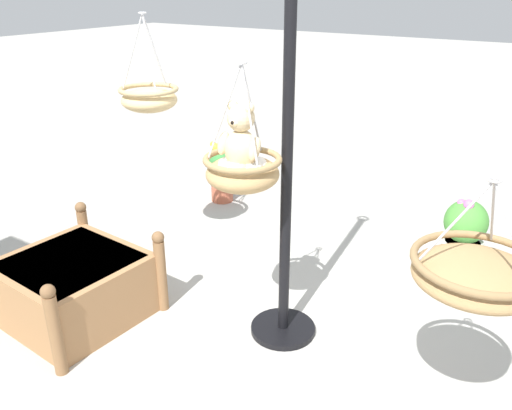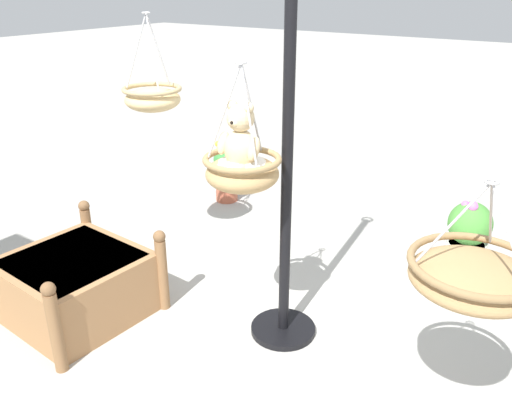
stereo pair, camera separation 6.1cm
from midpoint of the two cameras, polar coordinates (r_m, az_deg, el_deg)
name	(u,v)px [view 1 (the left image)]	position (r m, az deg, el deg)	size (l,w,h in m)	color
ground_plane	(263,329)	(3.74, 0.33, -13.31)	(40.00, 40.00, 0.00)	#ADAAA3
display_pole_central	(285,225)	(3.31, 2.68, -2.23)	(0.44, 0.44, 2.55)	black
hanging_basket_with_teddy	(243,171)	(3.04, -2.04, 3.71)	(0.46, 0.46, 0.73)	tan
teddy_bear	(240,142)	(2.96, -2.33, 6.79)	(0.28, 0.24, 0.40)	#D1B789
hanging_basket_left_high	(477,273)	(2.56, 22.15, -6.86)	(0.60, 0.60, 0.55)	#A37F51
hanging_basket_right_low	(149,98)	(4.22, -11.91, 11.28)	(0.46, 0.46, 0.73)	tan
wooden_planter_box	(73,285)	(3.97, -19.58, -8.19)	(1.01, 1.00, 0.63)	#9E7047
potted_plant_tall_leafy	(222,171)	(5.65, -4.05, 3.71)	(0.27, 0.27, 0.67)	#AD563D
potted_plant_small_succulent	(464,232)	(4.70, 21.26, -2.78)	(0.36, 0.36, 0.61)	beige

